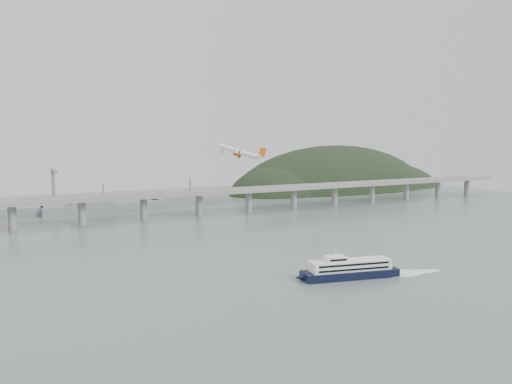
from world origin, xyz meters
TOP-DOWN VIEW (x-y plane):
  - ground at (0.00, 0.00)m, footprint 900.00×900.00m
  - bridge at (-1.15, 200.00)m, footprint 800.00×22.00m
  - headland at (285.18, 331.75)m, footprint 365.00×155.00m
  - ferry at (11.63, -21.81)m, footprint 79.88×26.93m
  - airliner at (3.66, 83.96)m, footprint 29.65×28.38m

SIDE VIEW (x-z plane):
  - headland at x=285.18m, z-range -97.34..58.66m
  - ground at x=0.00m, z-range 0.00..0.00m
  - ferry at x=11.63m, z-range -3.48..11.75m
  - bridge at x=-1.15m, z-range 5.70..29.60m
  - airliner at x=3.66m, z-range 53.54..65.65m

